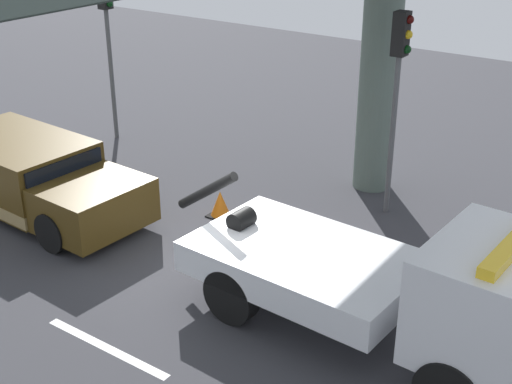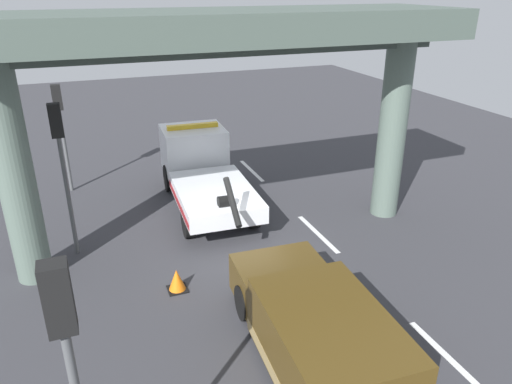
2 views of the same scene
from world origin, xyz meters
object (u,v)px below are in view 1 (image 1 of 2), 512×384
object	(u,v)px
tow_truck_white	(410,286)
traffic_light_near	(107,22)
towed_van_green	(34,178)
traffic_cone_orange	(220,204)
traffic_light_far	(399,71)

from	to	relation	value
tow_truck_white	traffic_light_near	size ratio (longest dim) A/B	1.61
towed_van_green	tow_truck_white	bearing A→B (deg)	-0.27
traffic_light_near	traffic_cone_orange	xyz separation A→B (m)	(5.57, -2.34, -3.02)
tow_truck_white	traffic_cone_orange	world-z (taller)	tow_truck_white
towed_van_green	traffic_light_far	xyz separation A→B (m)	(6.52, 4.45, 2.46)
tow_truck_white	traffic_cone_orange	distance (m)	5.84
tow_truck_white	traffic_light_near	xyz separation A→B (m)	(-10.92, 4.49, 2.10)
tow_truck_white	traffic_light_far	world-z (taller)	traffic_light_far
traffic_light_near	traffic_cone_orange	size ratio (longest dim) A/B	7.62
traffic_light_near	tow_truck_white	bearing A→B (deg)	-22.36
tow_truck_white	traffic_cone_orange	size ratio (longest dim) A/B	12.25
traffic_light_near	traffic_cone_orange	bearing A→B (deg)	-22.76
towed_van_green	traffic_light_near	bearing A→B (deg)	113.97
traffic_light_far	traffic_cone_orange	bearing A→B (deg)	-141.43
towed_van_green	traffic_light_far	distance (m)	8.27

